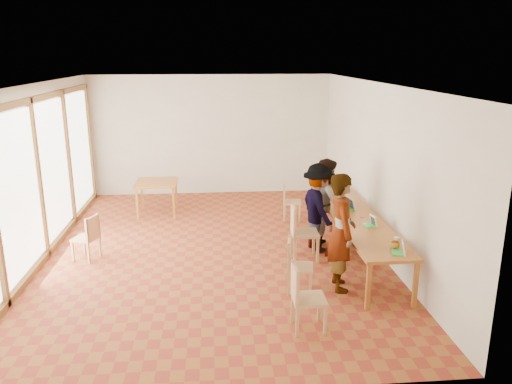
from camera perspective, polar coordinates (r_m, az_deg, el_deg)
ground at (r=9.24m, az=-4.93°, el=-6.71°), size 8.00×8.00×0.00m
wall_back at (r=12.71m, az=-5.17°, el=6.47°), size 6.00×0.10×3.00m
wall_front at (r=4.97m, az=-5.13°, el=-8.11°), size 6.00×0.10×3.00m
wall_right at (r=9.27m, az=13.74°, el=2.70°), size 0.10×8.00×3.00m
window_wall at (r=9.28m, az=-23.75°, el=1.83°), size 0.10×8.00×3.00m
ceiling at (r=8.57m, az=-5.41°, el=12.33°), size 6.00×8.00×0.04m
communal_table at (r=8.94m, az=11.24°, el=-2.94°), size 0.80×4.00×0.75m
side_table at (r=11.30m, az=-11.29°, el=0.79°), size 0.90×0.90×0.75m
chair_near at (r=6.55m, az=5.27°, el=-11.17°), size 0.42×0.42×0.48m
chair_mid at (r=7.56m, az=4.40°, el=-7.75°), size 0.45×0.45×0.44m
chair_far at (r=8.69m, az=4.94°, el=-3.91°), size 0.47×0.47×0.52m
chair_empty at (r=10.79m, az=3.69°, el=-0.57°), size 0.44×0.44×0.44m
chair_spare at (r=9.12m, az=-18.54°, el=-4.46°), size 0.49×0.49×0.43m
person_near at (r=7.61m, az=9.72°, el=-4.53°), size 0.45×0.67×1.81m
person_mid at (r=9.24m, az=8.03°, el=-1.30°), size 0.68×0.85×1.67m
person_far at (r=9.09m, az=7.13°, el=-1.75°), size 0.78×1.13×1.61m
laptop_near at (r=7.40m, az=16.18°, el=-6.42°), size 0.25×0.26×0.18m
laptop_mid at (r=8.44m, az=13.03°, el=-3.46°), size 0.21×0.23×0.18m
laptop_far at (r=9.24m, az=10.54°, el=-1.59°), size 0.28×0.30×0.22m
yellow_mug at (r=7.56m, az=15.61°, el=-5.88°), size 0.17×0.17×0.11m
green_bottle at (r=10.33m, az=8.58°, el=0.78°), size 0.07×0.07×0.28m
clear_glass at (r=9.26m, az=10.31°, el=-1.64°), size 0.07×0.07×0.09m
condiment_cup at (r=7.87m, az=15.78°, el=-5.20°), size 0.08×0.08×0.06m
pink_phone at (r=8.87m, az=12.00°, el=-2.74°), size 0.05×0.10×0.01m
black_pouch at (r=9.08m, az=9.77°, el=-1.96°), size 0.16×0.26×0.09m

